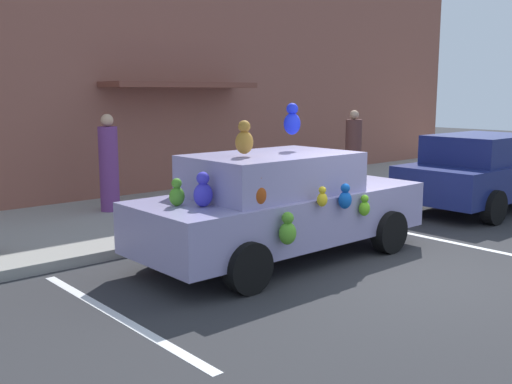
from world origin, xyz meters
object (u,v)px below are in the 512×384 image
parked_sedan_behind (484,171)px  pedestrian_near_shopfront (353,155)px  pedestrian_walking_past (109,166)px  plush_covered_car (280,205)px

parked_sedan_behind → pedestrian_near_shopfront: size_ratio=2.27×
pedestrian_near_shopfront → pedestrian_walking_past: (-5.11, 1.71, -0.00)m
plush_covered_car → pedestrian_walking_past: size_ratio=2.45×
pedestrian_near_shopfront → parked_sedan_behind: bearing=-65.9°
plush_covered_car → pedestrian_walking_past: 4.21m
parked_sedan_behind → pedestrian_near_shopfront: 2.77m
plush_covered_car → pedestrian_walking_past: (-0.51, 4.18, 0.21)m
parked_sedan_behind → pedestrian_walking_past: bearing=145.8°
pedestrian_walking_past → plush_covered_car: bearing=-83.1°
pedestrian_near_shopfront → pedestrian_walking_past: pedestrian_near_shopfront is taller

